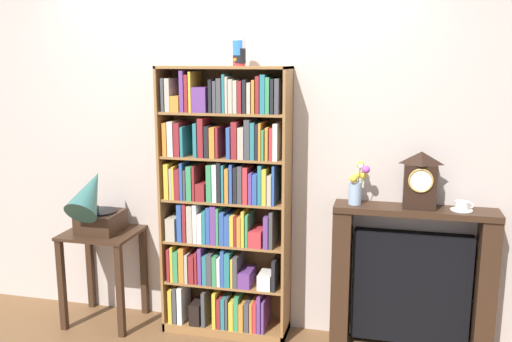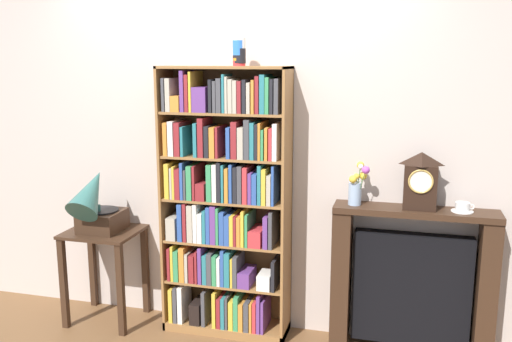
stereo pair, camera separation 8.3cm
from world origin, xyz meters
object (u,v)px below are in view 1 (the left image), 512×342
cup_stack (239,52)px  side_table_left (103,256)px  teacup_with_saucer (462,206)px  bookshelf (223,207)px  fireplace_mantel (411,280)px  mantel_clock (420,180)px  flower_vase (357,186)px  gramophone (94,205)px

cup_stack → side_table_left: 1.78m
cup_stack → teacup_with_saucer: (1.43, 0.06, -0.95)m
cup_stack → bookshelf: bearing=171.7°
bookshelf → fireplace_mantel: 1.35m
cup_stack → fireplace_mantel: (1.15, 0.07, -1.48)m
cup_stack → fireplace_mantel: 1.88m
teacup_with_saucer → bookshelf: bearing=-178.6°
fireplace_mantel → mantel_clock: bearing=-50.0°
bookshelf → teacup_with_saucer: size_ratio=13.41×
fireplace_mantel → flower_vase: flower_vase is taller
bookshelf → flower_vase: 0.92m
bookshelf → cup_stack: bearing=-8.3°
bookshelf → flower_vase: (0.90, 0.03, 0.19)m
bookshelf → gramophone: (-0.90, -0.15, -0.00)m
gramophone → flower_vase: (1.80, 0.18, 0.19)m
teacup_with_saucer → fireplace_mantel: bearing=176.2°
teacup_with_saucer → side_table_left: bearing=-177.4°
gramophone → teacup_with_saucer: 2.47m
bookshelf → side_table_left: 0.99m
bookshelf → cup_stack: 1.06m
flower_vase → teacup_with_saucer: flower_vase is taller
mantel_clock → teacup_with_saucer: mantel_clock is taller
cup_stack → mantel_clock: bearing=2.6°
flower_vase → teacup_with_saucer: (0.65, 0.00, -0.10)m
side_table_left → fireplace_mantel: bearing=3.4°
fireplace_mantel → flower_vase: (-0.38, -0.02, 0.62)m
bookshelf → side_table_left: bearing=-175.5°
teacup_with_saucer → gramophone: bearing=-175.7°
gramophone → teacup_with_saucer: bearing=4.3°
teacup_with_saucer → mantel_clock: bearing=-179.4°
gramophone → flower_vase: flower_vase is taller
cup_stack → flower_vase: 1.16m
flower_vase → teacup_with_saucer: bearing=0.3°
gramophone → fireplace_mantel: (2.18, 0.21, -0.43)m
mantel_clock → flower_vase: bearing=-179.9°
side_table_left → gramophone: size_ratio=1.34×
side_table_left → fireplace_mantel: 2.18m
bookshelf → fireplace_mantel: size_ratio=1.81×
gramophone → teacup_with_saucer: (2.46, 0.19, 0.10)m
cup_stack → gramophone: (-1.03, -0.13, -1.05)m
flower_vase → cup_stack: bearing=-176.1°
cup_stack → side_table_left: size_ratio=0.26×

